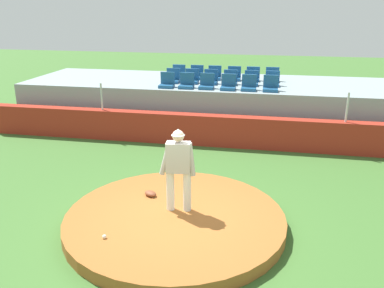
% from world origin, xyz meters
% --- Properties ---
extents(ground_plane, '(60.00, 60.00, 0.00)m').
position_xyz_m(ground_plane, '(0.00, 0.00, 0.00)').
color(ground_plane, '#3D6A2C').
extents(pitchers_mound, '(4.42, 4.42, 0.25)m').
position_xyz_m(pitchers_mound, '(0.00, 0.00, 0.13)').
color(pitchers_mound, '#9F5C29').
rests_on(pitchers_mound, ground_plane).
extents(pitcher, '(0.74, 0.30, 1.74)m').
position_xyz_m(pitcher, '(0.03, 0.23, 1.26)').
color(pitcher, white).
rests_on(pitcher, pitchers_mound).
extents(baseball, '(0.07, 0.07, 0.07)m').
position_xyz_m(baseball, '(-1.05, -1.10, 0.29)').
color(baseball, white).
rests_on(baseball, pitchers_mound).
extents(fielding_glove, '(0.36, 0.33, 0.11)m').
position_xyz_m(fielding_glove, '(-0.73, 0.73, 0.31)').
color(fielding_glove, brown).
rests_on(fielding_glove, pitchers_mound).
extents(brick_barrier, '(15.11, 0.40, 0.98)m').
position_xyz_m(brick_barrier, '(0.00, 5.10, 0.49)').
color(brick_barrier, '#A12A1C').
rests_on(brick_barrier, ground_plane).
extents(fence_post_left, '(0.06, 0.06, 0.88)m').
position_xyz_m(fence_post_left, '(-3.64, 5.10, 1.42)').
color(fence_post_left, silver).
rests_on(fence_post_left, brick_barrier).
extents(fence_post_right, '(0.06, 0.06, 0.88)m').
position_xyz_m(fence_post_right, '(3.95, 5.10, 1.42)').
color(fence_post_right, silver).
rests_on(fence_post_right, brick_barrier).
extents(bleacher_platform, '(14.32, 3.88, 1.59)m').
position_xyz_m(bleacher_platform, '(0.00, 7.63, 0.79)').
color(bleacher_platform, '#87979C').
rests_on(bleacher_platform, ground_plane).
extents(stadium_chair_0, '(0.48, 0.44, 0.50)m').
position_xyz_m(stadium_chair_0, '(-1.73, 6.21, 1.74)').
color(stadium_chair_0, '#1D5282').
rests_on(stadium_chair_0, bleacher_platform).
extents(stadium_chair_1, '(0.48, 0.44, 0.50)m').
position_xyz_m(stadium_chair_1, '(-1.05, 6.22, 1.74)').
color(stadium_chair_1, '#1D5282').
rests_on(stadium_chair_1, bleacher_platform).
extents(stadium_chair_2, '(0.48, 0.44, 0.50)m').
position_xyz_m(stadium_chair_2, '(-0.37, 6.24, 1.74)').
color(stadium_chair_2, '#1D5282').
rests_on(stadium_chair_2, bleacher_platform).
extents(stadium_chair_3, '(0.48, 0.44, 0.50)m').
position_xyz_m(stadium_chair_3, '(0.36, 6.21, 1.74)').
color(stadium_chair_3, '#1D5282').
rests_on(stadium_chair_3, bleacher_platform).
extents(stadium_chair_4, '(0.48, 0.44, 0.50)m').
position_xyz_m(stadium_chair_4, '(1.03, 6.24, 1.74)').
color(stadium_chair_4, '#1D5282').
rests_on(stadium_chair_4, bleacher_platform).
extents(stadium_chair_5, '(0.48, 0.44, 0.50)m').
position_xyz_m(stadium_chair_5, '(1.72, 6.24, 1.74)').
color(stadium_chair_5, '#1D5282').
rests_on(stadium_chair_5, bleacher_platform).
extents(stadium_chair_6, '(0.48, 0.44, 0.50)m').
position_xyz_m(stadium_chair_6, '(-1.74, 7.09, 1.74)').
color(stadium_chair_6, '#1D5282').
rests_on(stadium_chair_6, bleacher_platform).
extents(stadium_chair_7, '(0.48, 0.44, 0.50)m').
position_xyz_m(stadium_chair_7, '(-1.05, 7.12, 1.74)').
color(stadium_chair_7, '#1D5282').
rests_on(stadium_chair_7, bleacher_platform).
extents(stadium_chair_8, '(0.48, 0.44, 0.50)m').
position_xyz_m(stadium_chair_8, '(-0.37, 7.11, 1.74)').
color(stadium_chair_8, '#1D5282').
rests_on(stadium_chair_8, bleacher_platform).
extents(stadium_chair_9, '(0.48, 0.44, 0.50)m').
position_xyz_m(stadium_chair_9, '(0.33, 7.11, 1.74)').
color(stadium_chair_9, '#1D5282').
rests_on(stadium_chair_9, bleacher_platform).
extents(stadium_chair_10, '(0.48, 0.44, 0.50)m').
position_xyz_m(stadium_chair_10, '(1.05, 7.12, 1.74)').
color(stadium_chair_10, '#1D5282').
rests_on(stadium_chair_10, bleacher_platform).
extents(stadium_chair_11, '(0.48, 0.44, 0.50)m').
position_xyz_m(stadium_chair_11, '(1.77, 7.12, 1.74)').
color(stadium_chair_11, '#1D5282').
rests_on(stadium_chair_11, bleacher_platform).
extents(stadium_chair_12, '(0.48, 0.44, 0.50)m').
position_xyz_m(stadium_chair_12, '(-1.74, 8.01, 1.74)').
color(stadium_chair_12, '#1D5282').
rests_on(stadium_chair_12, bleacher_platform).
extents(stadium_chair_13, '(0.48, 0.44, 0.50)m').
position_xyz_m(stadium_chair_13, '(-1.04, 8.04, 1.74)').
color(stadium_chair_13, '#1D5282').
rests_on(stadium_chair_13, bleacher_platform).
extents(stadium_chair_14, '(0.48, 0.44, 0.50)m').
position_xyz_m(stadium_chair_14, '(-0.36, 8.02, 1.74)').
color(stadium_chair_14, '#1D5282').
rests_on(stadium_chair_14, bleacher_platform).
extents(stadium_chair_15, '(0.48, 0.44, 0.50)m').
position_xyz_m(stadium_chair_15, '(0.37, 8.00, 1.74)').
color(stadium_chair_15, '#1D5282').
rests_on(stadium_chair_15, bleacher_platform).
extents(stadium_chair_16, '(0.48, 0.44, 0.50)m').
position_xyz_m(stadium_chair_16, '(1.06, 8.01, 1.74)').
color(stadium_chair_16, '#1D5282').
rests_on(stadium_chair_16, bleacher_platform).
extents(stadium_chair_17, '(0.48, 0.44, 0.50)m').
position_xyz_m(stadium_chair_17, '(1.76, 8.03, 1.74)').
color(stadium_chair_17, '#1D5282').
rests_on(stadium_chair_17, bleacher_platform).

